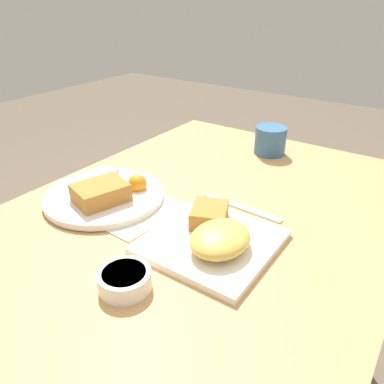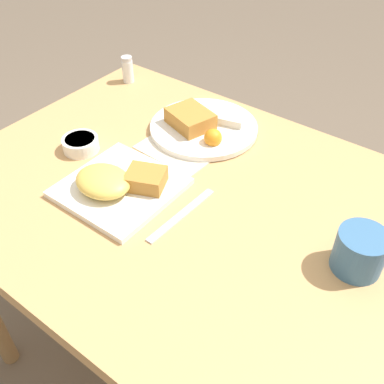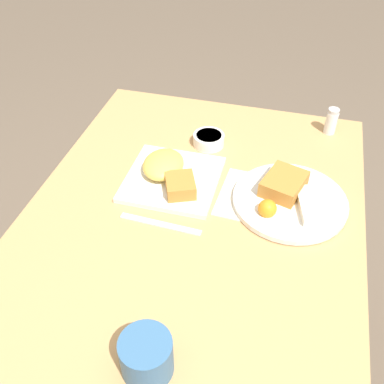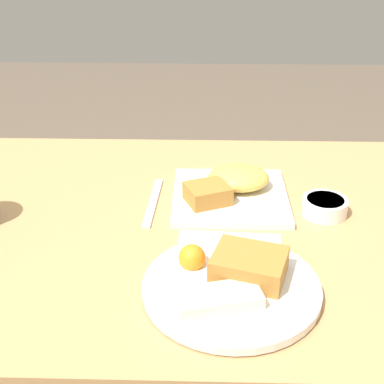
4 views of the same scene
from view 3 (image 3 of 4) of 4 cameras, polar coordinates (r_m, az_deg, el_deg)
name	(u,v)px [view 3 (image 3 of 4)]	position (r m, az deg, el deg)	size (l,w,h in m)	color
ground_plane	(192,367)	(1.66, -0.03, -21.31)	(8.00, 8.00, 0.00)	brown
dining_table	(192,241)	(1.12, -0.05, -6.27)	(1.05, 0.79, 0.73)	tan
menu_card	(273,201)	(1.11, 10.29, -1.19)	(0.20, 0.27, 0.00)	beige
plate_square_near	(170,174)	(1.14, -2.82, 2.26)	(0.23, 0.23, 0.06)	white
plate_oval_far	(289,198)	(1.10, 12.21, -0.70)	(0.28, 0.28, 0.05)	white
sauce_ramekin	(209,139)	(1.27, 2.14, 6.70)	(0.09, 0.09, 0.03)	white
salt_shaker	(331,123)	(1.37, 17.24, 8.42)	(0.03, 0.03, 0.08)	white
butter_knife	(161,224)	(1.04, -4.02, -4.09)	(0.02, 0.20, 0.00)	silver
coffee_mug	(147,356)	(0.81, -5.80, -20.03)	(0.09, 0.09, 0.08)	#386693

